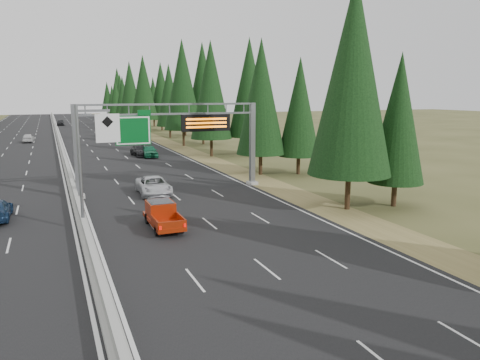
# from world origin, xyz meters

# --- Properties ---
(road) EXTENTS (32.00, 260.00, 0.08)m
(road) POSITION_xyz_m (0.00, 80.00, 0.04)
(road) COLOR black
(road) RESTS_ON ground
(shoulder_right) EXTENTS (3.60, 260.00, 0.06)m
(shoulder_right) POSITION_xyz_m (17.80, 80.00, 0.03)
(shoulder_right) COLOR olive
(shoulder_right) RESTS_ON ground
(median_barrier) EXTENTS (0.70, 260.00, 0.85)m
(median_barrier) POSITION_xyz_m (0.00, 80.00, 0.41)
(median_barrier) COLOR gray
(median_barrier) RESTS_ON road
(sign_gantry) EXTENTS (16.75, 0.98, 7.80)m
(sign_gantry) POSITION_xyz_m (8.92, 34.88, 5.27)
(sign_gantry) COLOR slate
(sign_gantry) RESTS_ON road
(hov_sign_pole) EXTENTS (2.80, 0.50, 8.00)m
(hov_sign_pole) POSITION_xyz_m (0.58, 24.97, 4.72)
(hov_sign_pole) COLOR slate
(hov_sign_pole) RESTS_ON road
(tree_row_right) EXTENTS (12.14, 240.42, 18.70)m
(tree_row_right) POSITION_xyz_m (21.82, 71.37, 9.10)
(tree_row_right) COLOR black
(tree_row_right) RESTS_ON ground
(silver_minivan) EXTENTS (2.70, 5.60, 1.54)m
(silver_minivan) POSITION_xyz_m (6.45, 34.10, 0.85)
(silver_minivan) COLOR silver
(silver_minivan) RESTS_ON road
(red_pickup) EXTENTS (1.77, 4.97, 1.62)m
(red_pickup) POSITION_xyz_m (4.87, 23.98, 0.98)
(red_pickup) COLOR black
(red_pickup) RESTS_ON road
(car_ahead_green) EXTENTS (2.09, 4.88, 1.64)m
(car_ahead_green) POSITION_xyz_m (11.00, 58.54, 0.90)
(car_ahead_green) COLOR #166440
(car_ahead_green) RESTS_ON road
(car_ahead_dkred) EXTENTS (1.71, 4.00, 1.28)m
(car_ahead_dkred) POSITION_xyz_m (14.50, 80.67, 0.72)
(car_ahead_dkred) COLOR #5F180D
(car_ahead_dkred) RESTS_ON road
(car_ahead_dkgrey) EXTENTS (2.43, 5.25, 1.49)m
(car_ahead_dkgrey) POSITION_xyz_m (10.11, 60.17, 0.82)
(car_ahead_dkgrey) COLOR black
(car_ahead_dkgrey) RESTS_ON road
(car_ahead_white) EXTENTS (2.74, 5.75, 1.59)m
(car_ahead_white) POSITION_xyz_m (8.98, 92.92, 0.87)
(car_ahead_white) COLOR #B5B5B5
(car_ahead_white) RESTS_ON road
(car_ahead_far) EXTENTS (2.02, 4.71, 1.59)m
(car_ahead_far) POSITION_xyz_m (1.50, 132.22, 0.87)
(car_ahead_far) COLOR black
(car_ahead_far) RESTS_ON road
(car_onc_white) EXTENTS (2.02, 4.60, 1.54)m
(car_onc_white) POSITION_xyz_m (-5.17, 86.72, 0.85)
(car_onc_white) COLOR silver
(car_onc_white) RESTS_ON road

